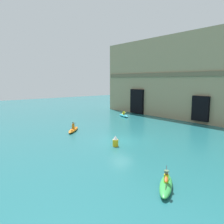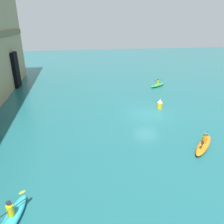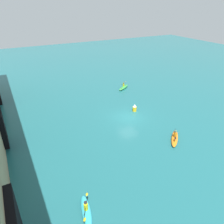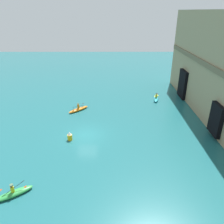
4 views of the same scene
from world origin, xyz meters
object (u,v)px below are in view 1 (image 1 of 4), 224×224
kayak_cyan (124,115)px  kayak_green (166,185)px  marker_buoy (115,141)px  kayak_orange (73,130)px

kayak_cyan → kayak_green: (21.43, -15.84, -0.00)m
kayak_green → marker_buoy: kayak_green is taller
marker_buoy → kayak_green: bearing=-20.3°
kayak_green → kayak_orange: size_ratio=1.01×
kayak_cyan → kayak_green: size_ratio=1.02×
kayak_orange → marker_buoy: kayak_orange is taller
kayak_green → kayak_orange: (-17.02, 3.07, -0.00)m
kayak_cyan → kayak_orange: (4.41, -12.76, -0.01)m
marker_buoy → kayak_cyan: bearing=135.4°
kayak_cyan → kayak_orange: size_ratio=1.02×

